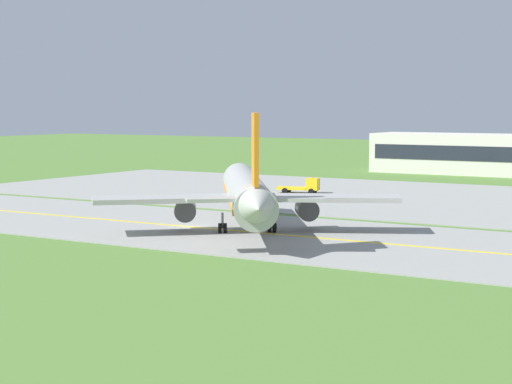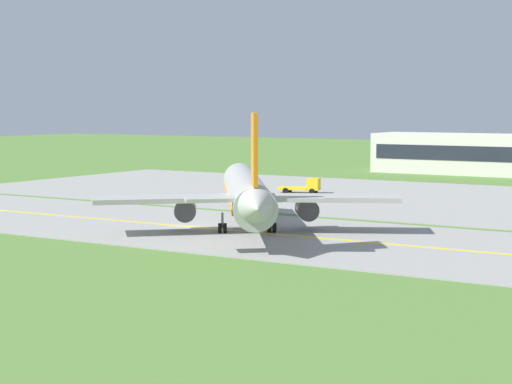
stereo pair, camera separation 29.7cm
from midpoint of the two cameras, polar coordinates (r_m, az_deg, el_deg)
ground_plane at (r=97.28m, az=-4.29°, el=-2.32°), size 500.00×500.00×0.00m
taxiway_strip at (r=97.27m, az=-4.29°, el=-2.29°), size 240.00×28.00×0.10m
apron_pad at (r=129.54m, az=10.27°, el=-0.41°), size 140.00×52.00×0.10m
taxiway_centreline at (r=97.26m, az=-4.29°, el=-2.25°), size 220.00×0.60×0.01m
airplane_lead at (r=93.82m, az=-0.71°, el=-0.05°), size 28.83×34.44×12.70m
service_truck_fuel at (r=134.90m, az=3.11°, el=0.39°), size 6.71×3.60×2.59m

